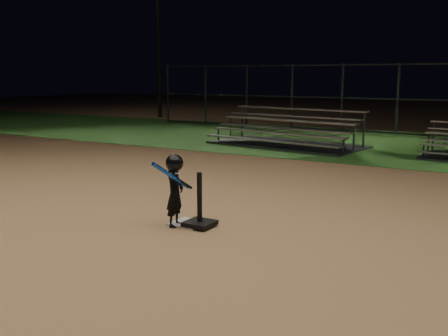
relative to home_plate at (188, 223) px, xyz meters
The scene contains 8 objects.
ground 0.01m from the home_plate, ahead, with size 80.00×80.00×0.00m, color #B07F4F.
grass_strip 10.00m from the home_plate, 90.00° to the left, with size 60.00×8.00×0.01m, color #224D19.
home_plate is the anchor object (origin of this frame).
batting_tee 0.27m from the home_plate, ahead, with size 0.38×0.38×0.75m.
child_batter 0.56m from the home_plate, 118.23° to the right, with size 0.39×0.61×1.01m.
bleacher_left 8.52m from the home_plate, 104.51° to the left, with size 4.74×2.82×1.09m.
backstop_fence 13.06m from the home_plate, 90.00° to the left, with size 20.08×0.08×2.50m.
light_pole_left 19.79m from the home_plate, 128.77° to the left, with size 0.90×0.53×8.30m.
Camera 1 is at (4.00, -5.79, 2.07)m, focal length 41.34 mm.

